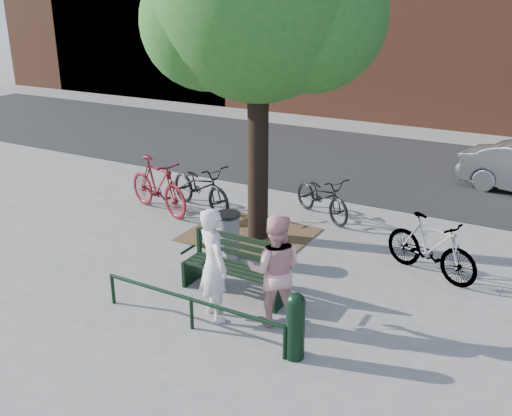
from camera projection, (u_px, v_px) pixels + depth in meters
The scene contains 14 objects.
ground at pixel (235, 293), 9.27m from camera, with size 90.00×90.00×0.00m, color gray.
dirt_pit at pixel (249, 235), 11.52m from camera, with size 2.40×2.00×0.02m, color brown.
road at pixel (390, 166), 16.21m from camera, with size 40.00×7.00×0.01m, color black.
park_bench at pixel (237, 265), 9.16m from camera, with size 1.74×0.54×0.97m.
guard_railing at pixel (191, 304), 8.14m from camera, with size 3.06×0.06×0.51m.
street_tree at pixel (261, 3), 9.86m from camera, with size 4.20×3.80×6.50m.
person_left at pixel (214, 264), 8.29m from camera, with size 0.63×0.42×1.74m, color silver.
person_right at pixel (275, 270), 8.17m from camera, with size 0.82×0.64×1.70m, color #DB9A96.
bollard at pixel (295, 324), 7.45m from camera, with size 0.26×0.26×0.96m.
litter_bin at pixel (228, 237), 10.25m from camera, with size 0.45×0.45×0.93m.
bicycle_a at pixel (201, 186), 12.75m from camera, with size 0.72×2.05×1.08m, color black.
bicycle_b at pixel (158, 186), 12.57m from camera, with size 0.58×2.04×1.23m, color #610D14.
bicycle_c at pixel (322, 196), 12.30m from camera, with size 0.64×1.82×0.96m, color black.
bicycle_d at pixel (431, 247), 9.70m from camera, with size 0.50×1.77×1.06m, color gray.
Camera 1 is at (4.31, -6.98, 4.53)m, focal length 40.00 mm.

